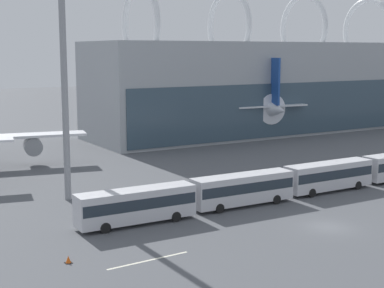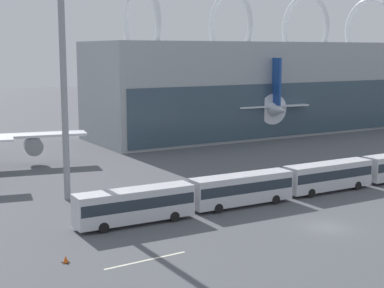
% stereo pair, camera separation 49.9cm
% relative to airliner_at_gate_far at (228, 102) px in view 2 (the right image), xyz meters
% --- Properties ---
extents(ground_plane, '(440.00, 440.00, 0.00)m').
position_rel_airliner_at_gate_far_xyz_m(ground_plane, '(-31.30, -62.68, -5.61)').
color(ground_plane, '#515459').
extents(terminal_building, '(110.47, 19.61, 27.87)m').
position_rel_airliner_at_gate_far_xyz_m(terminal_building, '(23.31, -7.25, 3.69)').
color(terminal_building, '#9EA3A8').
rests_on(terminal_building, ground_plane).
extents(airliner_at_gate_far, '(42.97, 44.03, 15.00)m').
position_rel_airliner_at_gate_far_xyz_m(airliner_at_gate_far, '(0.00, 0.00, 0.00)').
color(airliner_at_gate_far, silver).
rests_on(airliner_at_gate_far, ground_plane).
extents(shuttle_bus_0, '(11.71, 2.75, 3.39)m').
position_rel_airliner_at_gate_far_xyz_m(shuttle_bus_0, '(-46.26, -52.64, -3.63)').
color(shuttle_bus_0, silver).
rests_on(shuttle_bus_0, ground_plane).
extents(shuttle_bus_1, '(11.71, 2.76, 3.39)m').
position_rel_airliner_at_gate_far_xyz_m(shuttle_bus_1, '(-33.76, -52.42, -3.63)').
color(shuttle_bus_1, silver).
rests_on(shuttle_bus_1, ground_plane).
extents(shuttle_bus_2, '(11.67, 2.61, 3.39)m').
position_rel_airliner_at_gate_far_xyz_m(shuttle_bus_2, '(-21.26, -52.23, -3.63)').
color(shuttle_bus_2, silver).
rests_on(shuttle_bus_2, ground_plane).
extents(floodlight_mast, '(2.57, 2.57, 25.58)m').
position_rel_airliner_at_gate_far_xyz_m(floodlight_mast, '(-48.69, -40.30, 10.10)').
color(floodlight_mast, gray).
rests_on(floodlight_mast, ground_plane).
extents(lane_stripe_1, '(7.19, 0.59, 0.01)m').
position_rel_airliner_at_gate_far_xyz_m(lane_stripe_1, '(-49.69, -61.96, -5.61)').
color(lane_stripe_1, silver).
rests_on(lane_stripe_1, ground_plane).
extents(traffic_cone_0, '(0.56, 0.56, 0.58)m').
position_rel_airliner_at_gate_far_xyz_m(traffic_cone_0, '(-55.28, -59.26, -5.33)').
color(traffic_cone_0, black).
rests_on(traffic_cone_0, ground_plane).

